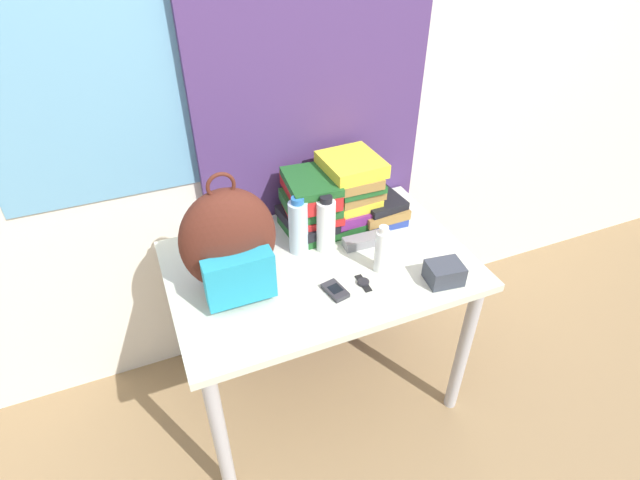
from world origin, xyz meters
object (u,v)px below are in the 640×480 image
object	(u,v)px
book_stack_left	(311,205)
book_stack_center	(352,190)
book_stack_right	(375,203)
sunglasses_case	(363,241)
sports_bottle	(326,225)
water_bottle	(298,226)
cell_phone	(335,290)
camera_pouch	(444,273)
wristwatch	(363,283)
backpack	(229,243)
sunscreen_bottle	(382,250)

from	to	relation	value
book_stack_left	book_stack_center	bearing A→B (deg)	0.61
book_stack_right	sunglasses_case	distance (m)	0.22
book_stack_center	sunglasses_case	bearing A→B (deg)	-99.86
book_stack_left	sports_bottle	xyz separation A→B (m)	(0.01, -0.13, -0.01)
book_stack_left	water_bottle	distance (m)	0.14
cell_phone	camera_pouch	size ratio (longest dim) A/B	0.79
book_stack_center	cell_phone	xyz separation A→B (m)	(-0.23, -0.37, -0.13)
camera_pouch	wristwatch	xyz separation A→B (m)	(-0.26, 0.09, -0.03)
cell_phone	sunglasses_case	xyz separation A→B (m)	(0.20, 0.20, 0.01)
camera_pouch	sports_bottle	bearing A→B (deg)	133.15
backpack	wristwatch	xyz separation A→B (m)	(0.41, -0.16, -0.17)
backpack	sunglasses_case	bearing A→B (deg)	4.03
book_stack_left	book_stack_right	bearing A→B (deg)	1.01
camera_pouch	cell_phone	bearing A→B (deg)	166.32
book_stack_center	water_bottle	distance (m)	0.29
sports_bottle	wristwatch	world-z (taller)	sports_bottle
sunscreen_bottle	wristwatch	xyz separation A→B (m)	(-0.09, -0.04, -0.08)
backpack	book_stack_right	world-z (taller)	backpack
backpack	water_bottle	bearing A→B (deg)	19.76
book_stack_right	sunglasses_case	xyz separation A→B (m)	(-0.14, -0.17, -0.03)
book_stack_center	book_stack_left	bearing A→B (deg)	-179.39
book_stack_right	sports_bottle	world-z (taller)	sports_bottle
backpack	camera_pouch	xyz separation A→B (m)	(0.67, -0.25, -0.14)
book_stack_center	sunglasses_case	world-z (taller)	book_stack_center
book_stack_left	wristwatch	world-z (taller)	book_stack_left
book_stack_center	cell_phone	size ratio (longest dim) A/B	2.70
book_stack_right	book_stack_center	bearing A→B (deg)	-178.35
cell_phone	wristwatch	xyz separation A→B (m)	(0.11, 0.00, -0.00)
book_stack_center	water_bottle	world-z (taller)	book_stack_center
book_stack_right	cell_phone	size ratio (longest dim) A/B	2.69
camera_pouch	backpack	bearing A→B (deg)	159.25
book_stack_left	water_bottle	bearing A→B (deg)	-130.48
sunglasses_case	sunscreen_bottle	bearing A→B (deg)	-92.62
backpack	water_bottle	xyz separation A→B (m)	(0.27, 0.10, -0.07)
book_stack_center	sunglasses_case	size ratio (longest dim) A/B	1.83
book_stack_center	book_stack_right	size ratio (longest dim) A/B	1.00
camera_pouch	water_bottle	bearing A→B (deg)	138.69
sunscreen_bottle	camera_pouch	xyz separation A→B (m)	(0.17, -0.14, -0.05)
wristwatch	book_stack_center	bearing A→B (deg)	71.08
book_stack_center	book_stack_right	bearing A→B (deg)	1.65
book_stack_right	camera_pouch	size ratio (longest dim) A/B	2.14
water_bottle	cell_phone	world-z (taller)	water_bottle
camera_pouch	sunscreen_bottle	bearing A→B (deg)	141.37
camera_pouch	wristwatch	size ratio (longest dim) A/B	1.47
cell_phone	camera_pouch	world-z (taller)	camera_pouch
sunscreen_bottle	wristwatch	world-z (taller)	sunscreen_bottle
sunglasses_case	camera_pouch	xyz separation A→B (m)	(0.16, -0.29, 0.02)
sports_bottle	backpack	bearing A→B (deg)	-169.29
sunglasses_case	book_stack_left	bearing A→B (deg)	130.71
book_stack_center	cell_phone	bearing A→B (deg)	-122.22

